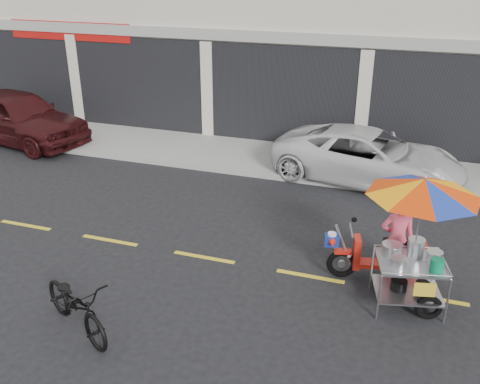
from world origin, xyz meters
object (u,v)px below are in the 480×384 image
(near_bicycle, at_px, (76,305))
(food_vendor_rig, at_px, (410,219))
(maroon_sedan, at_px, (18,117))
(white_pickup, at_px, (368,156))

(near_bicycle, distance_m, food_vendor_rig, 5.23)
(maroon_sedan, xyz_separation_m, white_pickup, (10.12, 0.27, -0.14))
(near_bicycle, bearing_deg, food_vendor_rig, -32.48)
(maroon_sedan, relative_size, near_bicycle, 2.65)
(white_pickup, relative_size, food_vendor_rig, 1.85)
(food_vendor_rig, bearing_deg, white_pickup, 89.91)
(maroon_sedan, relative_size, food_vendor_rig, 1.84)
(white_pickup, bearing_deg, food_vendor_rig, -156.94)
(maroon_sedan, xyz_separation_m, food_vendor_rig, (11.22, -4.46, 0.61))
(maroon_sedan, distance_m, near_bicycle, 9.70)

